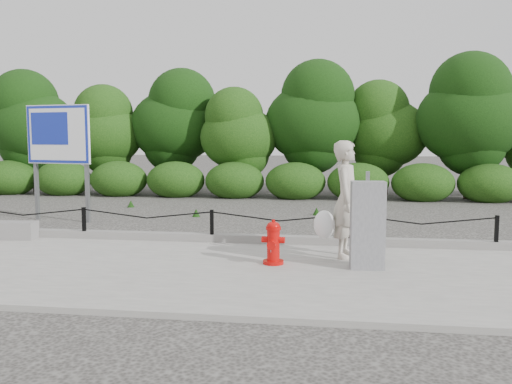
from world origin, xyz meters
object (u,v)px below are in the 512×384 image
at_px(pedestrian, 345,201).
at_px(advertising_sign, 58,140).
at_px(fire_hydrant, 273,243).
at_px(utility_cabinet, 368,225).
at_px(concrete_block, 9,230).

height_order(pedestrian, advertising_sign, advertising_sign).
xyz_separation_m(fire_hydrant, utility_cabinet, (1.40, -0.09, 0.32)).
bearing_deg(utility_cabinet, concrete_block, 164.01).
height_order(fire_hydrant, advertising_sign, advertising_sign).
height_order(utility_cabinet, advertising_sign, advertising_sign).
xyz_separation_m(concrete_block, advertising_sign, (-0.32, 2.60, 1.70)).
bearing_deg(concrete_block, fire_hydrant, -14.04).
bearing_deg(fire_hydrant, concrete_block, 169.87).
relative_size(pedestrian, utility_cabinet, 1.32).
height_order(pedestrian, concrete_block, pedestrian).
bearing_deg(fire_hydrant, advertising_sign, 148.69).
xyz_separation_m(fire_hydrant, concrete_block, (-5.21, 1.30, -0.16)).
relative_size(fire_hydrant, utility_cabinet, 0.48).
height_order(pedestrian, utility_cabinet, pedestrian).
relative_size(concrete_block, utility_cabinet, 0.72).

